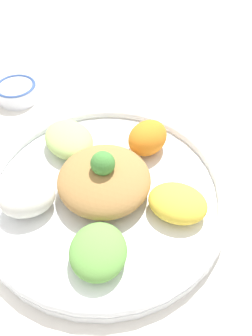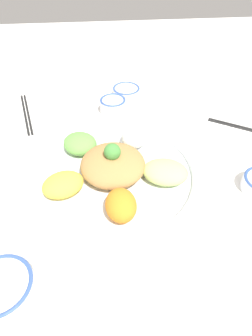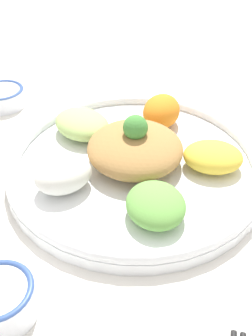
# 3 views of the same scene
# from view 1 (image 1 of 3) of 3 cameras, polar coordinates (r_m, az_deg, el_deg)

# --- Properties ---
(ground_plane) EXTENTS (2.40, 2.40, 0.00)m
(ground_plane) POSITION_cam_1_polar(r_m,az_deg,el_deg) (0.57, -5.91, -5.10)
(ground_plane) COLOR white
(salad_platter) EXTENTS (0.41, 0.41, 0.11)m
(salad_platter) POSITION_cam_1_polar(r_m,az_deg,el_deg) (0.55, -3.78, -3.42)
(salad_platter) COLOR white
(salad_platter) RESTS_ON ground_plane
(sauce_bowl_dark) EXTENTS (0.09, 0.09, 0.04)m
(sauce_bowl_dark) POSITION_cam_1_polar(r_m,az_deg,el_deg) (0.79, -18.49, 12.57)
(sauce_bowl_dark) COLOR white
(sauce_bowl_dark) RESTS_ON ground_plane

